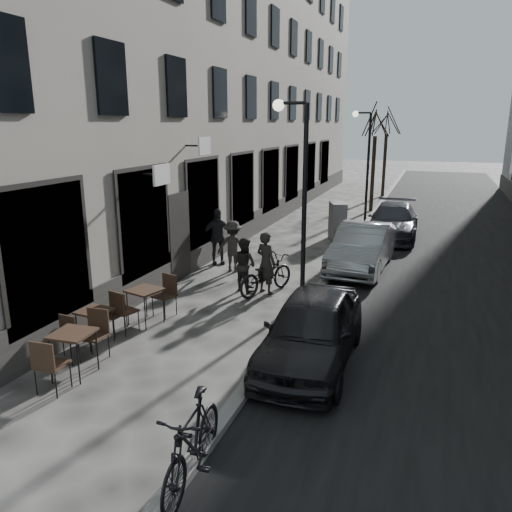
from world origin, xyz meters
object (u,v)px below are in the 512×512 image
Objects in this scene: tree_near at (376,121)px; bistro_set_b at (95,323)px; streetlamp_near at (298,181)px; bistro_set_a at (74,349)px; car_far at (393,221)px; utility_cabinet at (337,221)px; pedestrian_mid at (233,246)px; streetlamp_far at (365,154)px; pedestrian_near at (244,264)px; car_mid at (362,247)px; pedestrian_far at (217,237)px; moped at (192,442)px; bicycle at (266,275)px; tree_far at (387,121)px; bistro_set_c at (145,303)px; car_near at (312,330)px.

tree_near is 19.62m from bistro_set_b.
streetlamp_near reaches higher than bistro_set_a.
utility_cabinet is at bearing -151.62° from car_far.
streetlamp_near is at bearing 133.66° from pedestrian_mid.
bistro_set_b is (-3.33, -15.87, -2.70)m from streetlamp_far.
pedestrian_near is 4.25m from car_mid.
pedestrian_far is (-0.60, 7.86, 0.41)m from bistro_set_a.
pedestrian_near is at bearing 74.01° from bistro_set_a.
moped is (-1.19, -15.69, -0.10)m from car_far.
tree_far is at bearing -68.89° from bicycle.
moped reaches higher than bistro_set_c.
streetlamp_far is 0.89× the size of tree_far.
tree_far reaches higher than bistro_set_a.
pedestrian_mid is (-2.61, 2.09, -2.35)m from streetlamp_near.
bistro_set_a is 1.37m from bistro_set_b.
bistro_set_b is 0.38× the size of car_near.
car_mid is (1.10, -17.33, -3.94)m from tree_far.
car_mid reaches higher than car_far.
car_near is at bearing 75.36° from moped.
pedestrian_near reaches higher than bistro_set_b.
tree_far reaches higher than streetlamp_far.
bistro_set_a is (-2.90, -26.14, -4.15)m from tree_far.
streetlamp_near is 3.29× the size of bistro_set_b.
pedestrian_near is (1.72, 4.32, 0.29)m from bistro_set_b.
streetlamp_near is 4.20m from car_near.
bistro_set_a is at bearing -96.33° from tree_far.
pedestrian_near reaches higher than car_far.
pedestrian_near is 7.73m from moped.
pedestrian_mid is 1.04m from pedestrian_far.
bistro_set_c is (-2.99, -23.55, -4.15)m from tree_far.
utility_cabinet is (-0.42, -13.44, -3.91)m from tree_far.
bistro_set_c is 5.32m from pedestrian_far.
bistro_set_a is 1.14× the size of utility_cabinet.
pedestrian_far is at bearing -110.27° from streetlamp_far.
pedestrian_far is (-0.10, 6.59, 0.46)m from bistro_set_b.
streetlamp_near is at bearing -90.00° from streetlamp_far.
bistro_set_a is at bearing 95.68° from bicycle.
pedestrian_far is 7.49m from car_near.
car_far is at bearing -89.72° from pedestrian_near.
bistro_set_b is at bearing -126.37° from utility_cabinet.
car_mid is (4.09, 6.22, 0.21)m from bistro_set_c.
streetlamp_near is 3.15× the size of pedestrian_mid.
bistro_set_b is 1.38m from bistro_set_c.
moped is (3.95, -9.70, -0.34)m from pedestrian_far.
pedestrian_mid is at bearing -101.72° from tree_near.
pedestrian_mid reaches higher than utility_cabinet.
pedestrian_far is at bearing 127.08° from car_near.
bicycle is at bearing 96.45° from moped.
tree_near is (0.07, 15.00, 1.50)m from streetlamp_near.
tree_near is at bearing 85.50° from bistro_set_b.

